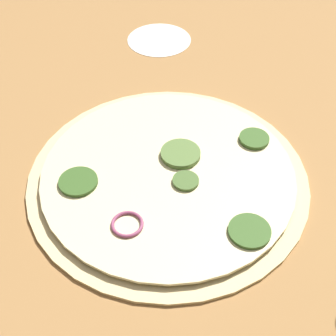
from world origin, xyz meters
TOP-DOWN VIEW (x-y plane):
  - ground_plane at (0.00, 0.00)m, footprint 3.00×3.00m
  - pizza at (0.00, 0.00)m, footprint 0.36×0.36m
  - flour_patch at (-0.33, -0.08)m, footprint 0.11×0.11m

SIDE VIEW (x-z plane):
  - ground_plane at x=0.00m, z-range 0.00..0.00m
  - flour_patch at x=-0.33m, z-range 0.00..0.00m
  - pizza at x=0.00m, z-range 0.00..0.02m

